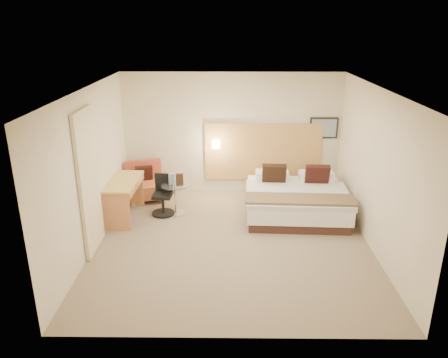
{
  "coord_description": "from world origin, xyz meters",
  "views": [
    {
      "loc": [
        -0.07,
        -6.92,
        3.71
      ],
      "look_at": [
        -0.15,
        0.55,
        1.0
      ],
      "focal_mm": 35.0,
      "sensor_mm": 36.0,
      "label": 1
    }
  ],
  "objects_px": {
    "bed": "(296,199)",
    "desk_chair": "(163,198)",
    "desk": "(124,188)",
    "side_table": "(176,198)",
    "lounge_chair": "(145,185)"
  },
  "relations": [
    {
      "from": "side_table",
      "to": "lounge_chair",
      "type": "bearing_deg",
      "value": 134.03
    },
    {
      "from": "side_table",
      "to": "desk",
      "type": "height_order",
      "value": "desk"
    },
    {
      "from": "side_table",
      "to": "desk_chair",
      "type": "distance_m",
      "value": 0.25
    },
    {
      "from": "desk_chair",
      "to": "lounge_chair",
      "type": "bearing_deg",
      "value": 122.6
    },
    {
      "from": "lounge_chair",
      "to": "desk",
      "type": "relative_size",
      "value": 0.74
    },
    {
      "from": "bed",
      "to": "desk_chair",
      "type": "relative_size",
      "value": 2.55
    },
    {
      "from": "side_table",
      "to": "desk_chair",
      "type": "height_order",
      "value": "desk_chair"
    },
    {
      "from": "side_table",
      "to": "desk",
      "type": "relative_size",
      "value": 0.51
    },
    {
      "from": "side_table",
      "to": "desk",
      "type": "distance_m",
      "value": 1.03
    },
    {
      "from": "side_table",
      "to": "desk_chair",
      "type": "xyz_separation_m",
      "value": [
        -0.25,
        -0.01,
        -0.01
      ]
    },
    {
      "from": "bed",
      "to": "desk_chair",
      "type": "height_order",
      "value": "bed"
    },
    {
      "from": "desk",
      "to": "desk_chair",
      "type": "relative_size",
      "value": 1.56
    },
    {
      "from": "desk",
      "to": "desk_chair",
      "type": "bearing_deg",
      "value": 14.58
    },
    {
      "from": "desk_chair",
      "to": "desk",
      "type": "bearing_deg",
      "value": -165.42
    },
    {
      "from": "bed",
      "to": "desk_chair",
      "type": "distance_m",
      "value": 2.68
    }
  ]
}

